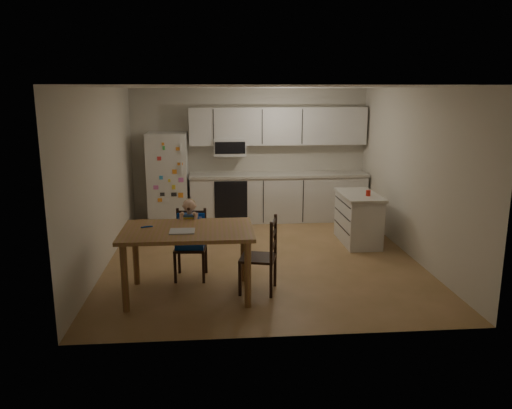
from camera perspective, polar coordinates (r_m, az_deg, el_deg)
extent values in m
cube|color=olive|center=(7.56, 0.66, -6.07)|extent=(4.50, 5.00, 0.01)
cube|color=beige|center=(9.71, -0.73, 5.77)|extent=(4.50, 0.02, 2.50)
cube|color=beige|center=(7.38, -17.00, 2.97)|extent=(0.02, 5.00, 2.50)
cube|color=beige|center=(7.79, 17.42, 3.43)|extent=(0.02, 5.00, 2.50)
cube|color=white|center=(7.15, 0.71, 13.29)|extent=(4.50, 5.00, 0.01)
cube|color=silver|center=(9.44, -10.01, 2.91)|extent=(0.72, 0.70, 1.70)
cube|color=silver|center=(9.61, 2.56, 0.72)|extent=(3.34, 0.60, 0.86)
cube|color=beige|center=(9.51, 2.60, 3.41)|extent=(3.37, 0.62, 0.05)
cube|color=black|center=(9.23, -2.86, 0.21)|extent=(0.60, 0.02, 0.80)
cube|color=silver|center=(9.55, 2.55, 8.95)|extent=(3.34, 0.34, 0.70)
cube|color=silver|center=(9.48, -3.02, 6.61)|extent=(0.60, 0.38, 0.33)
cube|color=silver|center=(8.34, 11.59, -1.70)|extent=(0.53, 1.06, 0.78)
cube|color=beige|center=(8.25, 11.72, 1.06)|extent=(0.58, 1.11, 0.04)
cylinder|color=red|center=(8.10, 12.71, 1.29)|extent=(0.07, 0.07, 0.09)
cube|color=olive|center=(6.01, -7.84, -3.00)|extent=(1.56, 1.00, 0.04)
cylinder|color=olive|center=(5.83, -14.79, -8.15)|extent=(0.08, 0.08, 0.79)
cylinder|color=olive|center=(6.60, -13.59, -5.60)|extent=(0.08, 0.08, 0.79)
cylinder|color=olive|center=(5.75, -0.94, -8.00)|extent=(0.08, 0.08, 0.79)
cylinder|color=olive|center=(6.53, -1.44, -5.44)|extent=(0.08, 0.08, 0.79)
cube|color=#A3A3A8|center=(5.90, -8.44, -3.04)|extent=(0.29, 0.25, 0.01)
cylinder|color=#0F44BE|center=(6.16, -12.47, -2.51)|extent=(0.12, 0.06, 0.02)
cube|color=black|center=(6.67, -7.49, -4.94)|extent=(0.43, 0.43, 0.03)
cube|color=black|center=(6.59, -9.22, -7.20)|extent=(0.04, 0.04, 0.40)
cube|color=black|center=(6.93, -8.77, -6.17)|extent=(0.04, 0.04, 0.40)
cube|color=black|center=(6.55, -6.02, -7.25)|extent=(0.04, 0.04, 0.40)
cube|color=black|center=(6.89, -5.74, -6.21)|extent=(0.04, 0.04, 0.40)
cube|color=black|center=(6.77, -7.37, -2.41)|extent=(0.41, 0.06, 0.48)
cube|color=#0F44BE|center=(6.65, -7.51, -4.43)|extent=(0.39, 0.35, 0.10)
cube|color=#0F44BE|center=(6.72, -7.42, -2.36)|extent=(0.37, 0.09, 0.33)
cube|color=#6873DD|center=(6.62, -7.54, -4.01)|extent=(0.30, 0.27, 0.02)
cube|color=#2A6AA7|center=(6.59, -7.56, -2.12)|extent=(0.22, 0.15, 0.25)
cube|color=#C6551A|center=(6.53, -7.63, -2.34)|extent=(0.18, 0.03, 0.19)
sphere|color=beige|center=(6.52, -7.64, -0.14)|extent=(0.18, 0.18, 0.16)
ellipsoid|color=olive|center=(6.52, -7.64, 0.01)|extent=(0.17, 0.16, 0.14)
cube|color=black|center=(6.18, 0.23, -6.11)|extent=(0.51, 0.51, 0.03)
cube|color=black|center=(6.47, -1.18, -7.37)|extent=(0.04, 0.04, 0.42)
cube|color=black|center=(6.41, 2.19, -7.55)|extent=(0.04, 0.04, 0.42)
cube|color=black|center=(6.12, -1.84, -8.57)|extent=(0.04, 0.04, 0.42)
cube|color=black|center=(6.06, 1.73, -8.79)|extent=(0.04, 0.04, 0.42)
cube|color=black|center=(6.08, 2.00, -3.83)|extent=(0.14, 0.42, 0.50)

